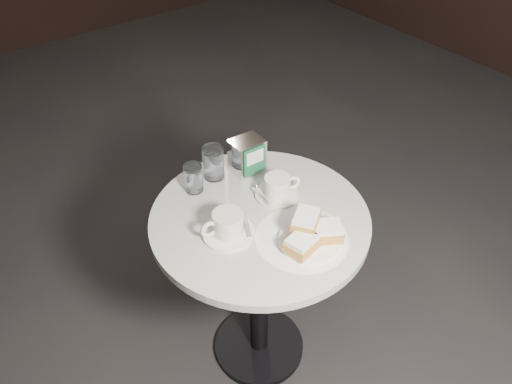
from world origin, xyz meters
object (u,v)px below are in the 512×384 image
object	(u,v)px
coffee_cup_left	(227,226)
water_glass_left	(194,178)
beignet_plate	(311,235)
coffee_cup_right	(277,188)
napkin_dispenser	(247,156)
water_glass_right	(213,163)
cafe_table	(260,258)

from	to	relation	value
coffee_cup_left	water_glass_left	size ratio (longest dim) A/B	1.88
beignet_plate	water_glass_left	xyz separation A→B (m)	(-0.14, 0.42, 0.02)
beignet_plate	coffee_cup_left	world-z (taller)	beignet_plate
coffee_cup_right	napkin_dispenser	size ratio (longest dim) A/B	1.47
beignet_plate	coffee_cup_right	xyz separation A→B (m)	(0.06, 0.23, -0.00)
coffee_cup_left	water_glass_left	xyz separation A→B (m)	(0.03, 0.24, 0.01)
water_glass_left	water_glass_right	world-z (taller)	water_glass_right
coffee_cup_left	coffee_cup_right	world-z (taller)	coffee_cup_left
coffee_cup_left	cafe_table	bearing A→B (deg)	13.84
beignet_plate	water_glass_right	world-z (taller)	water_glass_right
cafe_table	water_glass_right	bearing A→B (deg)	90.91
cafe_table	beignet_plate	bearing A→B (deg)	-75.22
water_glass_right	beignet_plate	bearing A→B (deg)	-83.18
beignet_plate	coffee_cup_left	xyz separation A→B (m)	(-0.18, 0.18, 0.00)
water_glass_left	coffee_cup_left	bearing A→B (deg)	-97.29
cafe_table	water_glass_left	xyz separation A→B (m)	(-0.10, 0.23, 0.25)
beignet_plate	water_glass_right	xyz separation A→B (m)	(-0.05, 0.44, 0.02)
coffee_cup_right	napkin_dispenser	world-z (taller)	napkin_dispenser
coffee_cup_left	napkin_dispenser	distance (m)	0.32
coffee_cup_right	water_glass_right	distance (m)	0.24
water_glass_right	napkin_dispenser	size ratio (longest dim) A/B	0.94
beignet_plate	water_glass_right	bearing A→B (deg)	96.82
coffee_cup_right	water_glass_right	size ratio (longest dim) A/B	1.57
cafe_table	water_glass_right	size ratio (longest dim) A/B	6.31
coffee_cup_left	water_glass_left	distance (m)	0.24
coffee_cup_right	water_glass_left	xyz separation A→B (m)	(-0.20, 0.19, 0.02)
cafe_table	water_glass_right	world-z (taller)	water_glass_right
coffee_cup_left	coffee_cup_right	bearing A→B (deg)	22.79
beignet_plate	water_glass_left	bearing A→B (deg)	109.17
water_glass_right	napkin_dispenser	xyz separation A→B (m)	(0.11, -0.04, 0.01)
coffee_cup_right	water_glass_left	world-z (taller)	water_glass_left
water_glass_left	napkin_dispenser	size ratio (longest dim) A/B	0.79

